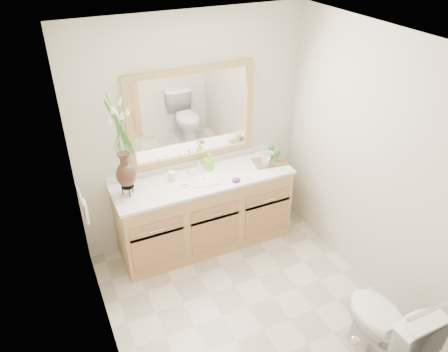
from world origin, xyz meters
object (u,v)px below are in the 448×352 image
toilet (385,327)px  tumbler (172,176)px  tray (269,162)px  soap_bottle (209,162)px  flower_vase (121,136)px

toilet → tumbler: 2.32m
tumbler → tray: 1.06m
soap_bottle → tray: 0.66m
toilet → soap_bottle: soap_bottle is taller
toilet → flower_vase: (-1.46, 1.96, 1.08)m
tumbler → toilet: bearing=-63.8°
toilet → tumbler: bearing=-63.8°
flower_vase → soap_bottle: 1.03m
flower_vase → toilet: bearing=-53.3°
flower_vase → soap_bottle: flower_vase is taller
tray → soap_bottle: bearing=175.4°
toilet → tray: size_ratio=2.23×
tumbler → soap_bottle: size_ratio=0.54×
toilet → tray: tray is taller
tray → tumbler: bearing=-177.4°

